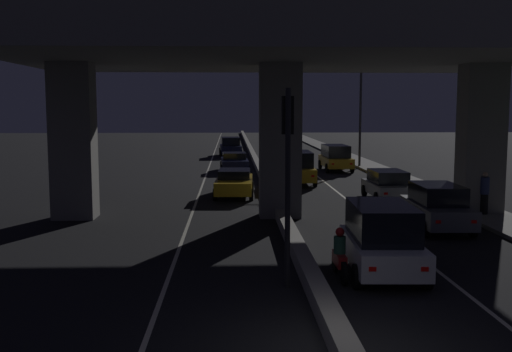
# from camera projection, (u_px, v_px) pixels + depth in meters

# --- Properties ---
(lane_line_left_inner) EXTENTS (0.12, 126.00, 0.00)m
(lane_line_left_inner) POSITION_uv_depth(u_px,v_px,m) (209.00, 168.00, 45.55)
(lane_line_left_inner) COLOR beige
(lane_line_left_inner) RESTS_ON ground_plane
(lane_line_right_inner) EXTENTS (0.12, 126.00, 0.00)m
(lane_line_right_inner) POSITION_uv_depth(u_px,v_px,m) (306.00, 167.00, 45.87)
(lane_line_right_inner) COLOR beige
(lane_line_right_inner) RESTS_ON ground_plane
(median_divider) EXTENTS (0.46, 126.00, 0.43)m
(median_divider) POSITION_uv_depth(u_px,v_px,m) (258.00, 165.00, 45.69)
(median_divider) COLOR gray
(median_divider) RESTS_ON ground_plane
(sidewalk_right) EXTENTS (2.18, 126.00, 0.15)m
(sidewalk_right) POSITION_uv_depth(u_px,v_px,m) (394.00, 177.00, 39.12)
(sidewalk_right) COLOR gray
(sidewalk_right) RESTS_ON ground_plane
(elevated_overpass) EXTENTS (21.93, 13.20, 8.72)m
(elevated_overpass) POSITION_uv_depth(u_px,v_px,m) (280.00, 53.00, 24.46)
(elevated_overpass) COLOR gray
(elevated_overpass) RESTS_ON ground_plane
(traffic_light_left_of_median) EXTENTS (0.30, 0.49, 5.04)m
(traffic_light_left_of_median) POSITION_uv_depth(u_px,v_px,m) (287.00, 153.00, 14.98)
(traffic_light_left_of_median) COLOR black
(traffic_light_left_of_median) RESTS_ON ground_plane
(street_lamp) EXTENTS (2.05, 0.32, 7.76)m
(street_lamp) POSITION_uv_depth(u_px,v_px,m) (357.00, 107.00, 45.16)
(street_lamp) COLOR #2D2D30
(street_lamp) RESTS_ON ground_plane
(car_white_lead) EXTENTS (2.10, 4.02, 1.94)m
(car_white_lead) POSITION_uv_depth(u_px,v_px,m) (382.00, 238.00, 16.32)
(car_white_lead) COLOR silver
(car_white_lead) RESTS_ON ground_plane
(car_grey_second) EXTENTS (2.01, 4.32, 1.70)m
(car_grey_second) POSITION_uv_depth(u_px,v_px,m) (437.00, 206.00, 22.46)
(car_grey_second) COLOR #515459
(car_grey_second) RESTS_ON ground_plane
(car_silver_third) EXTENTS (1.94, 3.99, 1.47)m
(car_silver_third) POSITION_uv_depth(u_px,v_px,m) (388.00, 184.00, 29.68)
(car_silver_third) COLOR gray
(car_silver_third) RESTS_ON ground_plane
(car_taxi_yellow_fourth) EXTENTS (1.89, 4.61, 1.95)m
(car_taxi_yellow_fourth) POSITION_uv_depth(u_px,v_px,m) (299.00, 167.00, 36.00)
(car_taxi_yellow_fourth) COLOR gold
(car_taxi_yellow_fourth) RESTS_ON ground_plane
(car_taxi_yellow_fifth) EXTENTS (2.05, 4.51, 1.87)m
(car_taxi_yellow_fifth) POSITION_uv_depth(u_px,v_px,m) (336.00, 157.00, 43.46)
(car_taxi_yellow_fifth) COLOR gold
(car_taxi_yellow_fifth) RESTS_ON ground_plane
(car_taxi_yellow_lead_oncoming) EXTENTS (2.14, 4.66, 1.36)m
(car_taxi_yellow_lead_oncoming) POSITION_uv_depth(u_px,v_px,m) (234.00, 182.00, 30.95)
(car_taxi_yellow_lead_oncoming) COLOR gold
(car_taxi_yellow_lead_oncoming) RESTS_ON ground_plane
(car_dark_blue_second_oncoming) EXTENTS (2.13, 4.18, 1.34)m
(car_dark_blue_second_oncoming) POSITION_uv_depth(u_px,v_px,m) (234.00, 161.00, 43.13)
(car_dark_blue_second_oncoming) COLOR #141938
(car_dark_blue_second_oncoming) RESTS_ON ground_plane
(car_dark_blue_third_oncoming) EXTENTS (2.23, 4.56, 1.78)m
(car_dark_blue_third_oncoming) POSITION_uv_depth(u_px,v_px,m) (230.00, 146.00, 56.90)
(car_dark_blue_third_oncoming) COLOR #141938
(car_dark_blue_third_oncoming) RESTS_ON ground_plane
(motorcycle_red_filtering_near) EXTENTS (0.32, 1.92, 1.39)m
(motorcycle_red_filtering_near) POSITION_uv_depth(u_px,v_px,m) (340.00, 257.00, 15.95)
(motorcycle_red_filtering_near) COLOR black
(motorcycle_red_filtering_near) RESTS_ON ground_plane
(pedestrian_on_sidewalk) EXTENTS (0.37, 0.37, 1.77)m
(pedestrian_on_sidewalk) POSITION_uv_depth(u_px,v_px,m) (484.00, 193.00, 24.82)
(pedestrian_on_sidewalk) COLOR black
(pedestrian_on_sidewalk) RESTS_ON sidewalk_right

